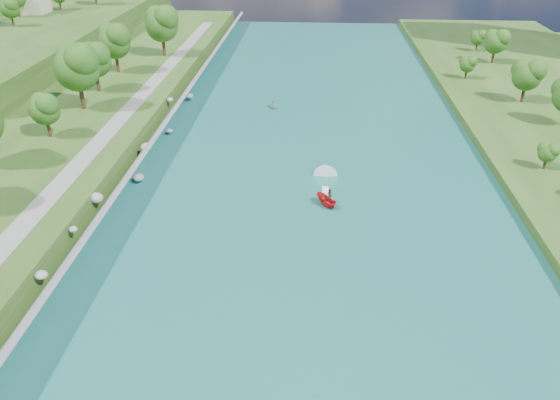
{
  "coord_description": "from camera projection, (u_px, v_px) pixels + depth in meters",
  "views": [
    {
      "loc": [
        0.35,
        -49.22,
        36.23
      ],
      "look_at": [
        -3.62,
        11.8,
        2.5
      ],
      "focal_mm": 35.0,
      "sensor_mm": 36.0,
      "label": 1
    }
  ],
  "objects": [
    {
      "name": "motorboat",
      "position": [
        326.0,
        195.0,
        74.77
      ],
      "size": [
        3.6,
        18.75,
        2.12
      ],
      "rotation": [
        0.0,
        0.0,
        3.77
      ],
      "color": "red",
      "rests_on": "river_water"
    },
    {
      "name": "ridge_west",
      "position": [
        7.0,
        35.0,
        146.05
      ],
      "size": [
        60.0,
        120.0,
        9.0
      ],
      "primitive_type": "cube",
      "color": "#2D5119",
      "rests_on": "ground"
    },
    {
      "name": "ground",
      "position": [
        306.0,
        272.0,
        60.52
      ],
      "size": [
        260.0,
        260.0,
        0.0
      ],
      "primitive_type": "plane",
      "color": "#2D5119",
      "rests_on": "ground"
    },
    {
      "name": "riverside_path",
      "position": [
        83.0,
        160.0,
        78.13
      ],
      "size": [
        3.0,
        200.0,
        0.1
      ],
      "primitive_type": "cube",
      "color": "gray",
      "rests_on": "berm_west"
    },
    {
      "name": "river_water",
      "position": [
        309.0,
        188.0,
        77.97
      ],
      "size": [
        55.0,
        240.0,
        0.1
      ],
      "primitive_type": "cube",
      "color": "#185D50",
      "rests_on": "ground"
    },
    {
      "name": "raft",
      "position": [
        273.0,
        106.0,
        107.66
      ],
      "size": [
        3.35,
        3.39,
        1.47
      ],
      "rotation": [
        0.0,
        0.0,
        0.75
      ],
      "color": "gray",
      "rests_on": "river_water"
    },
    {
      "name": "riprap_bank",
      "position": [
        129.0,
        174.0,
        78.02
      ],
      "size": [
        4.08,
        236.0,
        4.05
      ],
      "color": "slate",
      "rests_on": "ground"
    }
  ]
}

